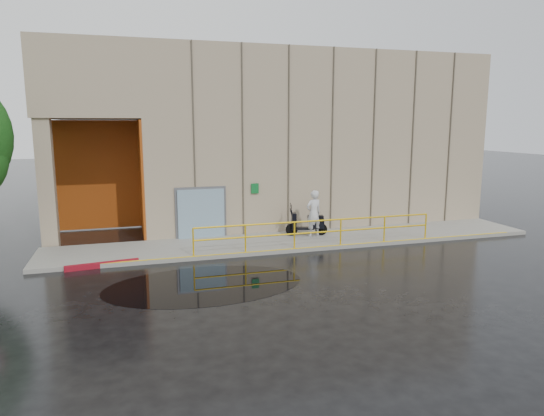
{
  "coord_description": "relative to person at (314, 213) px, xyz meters",
  "views": [
    {
      "loc": [
        -2.61,
        -13.65,
        4.8
      ],
      "look_at": [
        2.37,
        3.0,
        1.76
      ],
      "focal_mm": 32.0,
      "sensor_mm": 36.0,
      "label": 1
    }
  ],
  "objects": [
    {
      "name": "ground",
      "position": [
        -4.72,
        -4.81,
        -1.12
      ],
      "size": [
        120.0,
        120.0,
        0.0
      ],
      "primitive_type": "plane",
      "color": "black",
      "rests_on": "ground"
    },
    {
      "name": "sidewalk",
      "position": [
        -0.72,
        -0.31,
        -1.04
      ],
      "size": [
        20.0,
        3.0,
        0.15
      ],
      "primitive_type": "cube",
      "color": "gray",
      "rests_on": "ground"
    },
    {
      "name": "building",
      "position": [
        0.38,
        6.17,
        3.09
      ],
      "size": [
        20.0,
        10.17,
        8.0
      ],
      "color": "tan",
      "rests_on": "ground"
    },
    {
      "name": "guardrail",
      "position": [
        -0.47,
        -1.66,
        -0.44
      ],
      "size": [
        9.56,
        0.06,
        1.03
      ],
      "color": "#E0AF0B",
      "rests_on": "sidewalk"
    },
    {
      "name": "person",
      "position": [
        0.0,
        0.0,
        0.0
      ],
      "size": [
        0.79,
        0.61,
        1.93
      ],
      "primitive_type": "imported",
      "rotation": [
        0.0,
        0.0,
        3.37
      ],
      "color": "silver",
      "rests_on": "sidewalk"
    },
    {
      "name": "scooter",
      "position": [
        -0.21,
        0.19,
        -0.19
      ],
      "size": [
        1.79,
        0.93,
        1.36
      ],
      "rotation": [
        0.0,
        0.0,
        -0.22
      ],
      "color": "black",
      "rests_on": "sidewalk"
    },
    {
      "name": "red_curb",
      "position": [
        -8.31,
        -1.71,
        -1.03
      ],
      "size": [
        2.4,
        0.5,
        0.18
      ],
      "primitive_type": "cube",
      "rotation": [
        0.0,
        0.0,
        0.13
      ],
      "color": "maroon",
      "rests_on": "ground"
    },
    {
      "name": "puddle",
      "position": [
        -5.27,
        -4.49,
        -1.11
      ],
      "size": [
        6.07,
        3.81,
        0.01
      ],
      "primitive_type": "cube",
      "rotation": [
        0.0,
        0.0,
        0.02
      ],
      "color": "black",
      "rests_on": "ground"
    }
  ]
}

